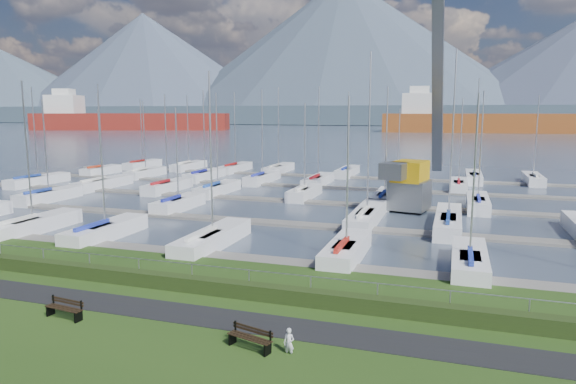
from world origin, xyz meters
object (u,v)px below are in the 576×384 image
at_px(bench_left, 65,308).
at_px(crane, 417,147).
at_px(bench_right, 250,338).
at_px(person, 289,339).

distance_m(bench_left, crane, 33.52).
bearing_deg(bench_left, crane, 75.62).
bearing_deg(bench_right, person, 18.94).
bearing_deg(crane, bench_right, -84.37).
bearing_deg(bench_left, person, 6.00).
bearing_deg(person, crane, 91.06).
xyz_separation_m(bench_right, person, (1.44, 0.09, 0.13)).
relative_size(person, crane, 0.05).
bearing_deg(bench_right, crane, 98.95).
height_order(bench_left, person, person).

